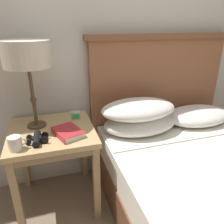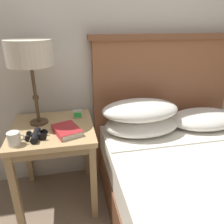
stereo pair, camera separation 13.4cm
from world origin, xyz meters
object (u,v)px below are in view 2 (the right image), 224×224
(nightstand, at_px, (54,137))
(coffee_mug, at_px, (14,139))
(table_lamp, at_px, (30,55))
(alarm_clock, at_px, (78,114))
(bed, at_px, (210,201))
(book_on_nightstand, at_px, (67,130))
(binoculars_pair, at_px, (36,135))

(nightstand, xyz_separation_m, coffee_mug, (-0.21, -0.21, 0.13))
(table_lamp, bearing_deg, alarm_clock, 8.89)
(bed, relative_size, coffee_mug, 18.83)
(coffee_mug, relative_size, alarm_clock, 1.47)
(book_on_nightstand, bearing_deg, coffee_mug, -163.00)
(table_lamp, relative_size, binoculars_pair, 3.69)
(nightstand, relative_size, coffee_mug, 6.23)
(table_lamp, xyz_separation_m, binoculars_pair, (0.01, -0.24, -0.47))
(nightstand, height_order, coffee_mug, coffee_mug)
(nightstand, xyz_separation_m, alarm_clock, (0.19, 0.13, 0.12))
(table_lamp, bearing_deg, bed, -32.21)
(table_lamp, height_order, binoculars_pair, table_lamp)
(book_on_nightstand, relative_size, alarm_clock, 3.60)
(book_on_nightstand, xyz_separation_m, binoculars_pair, (-0.19, -0.04, 0.00))
(table_lamp, bearing_deg, nightstand, -41.75)
(table_lamp, bearing_deg, binoculars_pair, -88.66)
(binoculars_pair, relative_size, coffee_mug, 1.56)
(binoculars_pair, bearing_deg, coffee_mug, -153.81)
(nightstand, xyz_separation_m, table_lamp, (-0.10, 0.09, 0.58))
(nightstand, relative_size, alarm_clock, 9.16)
(nightstand, bearing_deg, table_lamp, 138.25)
(nightstand, distance_m, binoculars_pair, 0.21)
(nightstand, bearing_deg, bed, -31.06)
(nightstand, relative_size, table_lamp, 1.08)
(coffee_mug, bearing_deg, nightstand, 44.79)
(table_lamp, bearing_deg, book_on_nightstand, -45.49)
(bed, bearing_deg, alarm_clock, 137.07)
(bed, relative_size, book_on_nightstand, 7.70)
(book_on_nightstand, relative_size, coffee_mug, 2.45)
(nightstand, bearing_deg, alarm_clock, 35.16)
(alarm_clock, bearing_deg, bed, -42.93)
(bed, xyz_separation_m, table_lamp, (-1.04, 0.66, 0.83))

